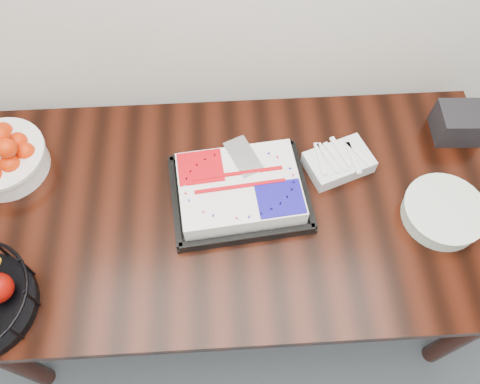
{
  "coord_description": "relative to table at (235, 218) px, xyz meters",
  "views": [
    {
      "loc": [
        -0.02,
        1.27,
        2.1
      ],
      "look_at": [
        0.02,
        2.0,
        0.83
      ],
      "focal_mm": 35.0,
      "sensor_mm": 36.0,
      "label": 1
    }
  ],
  "objects": [
    {
      "name": "table",
      "position": [
        0.0,
        0.0,
        0.0
      ],
      "size": [
        1.8,
        0.9,
        0.75
      ],
      "color": "black",
      "rests_on": "ground"
    },
    {
      "name": "cake_tray",
      "position": [
        0.02,
        0.04,
        0.13
      ],
      "size": [
        0.48,
        0.39,
        0.09
      ],
      "color": "black",
      "rests_on": "table"
    },
    {
      "name": "plate_stack",
      "position": [
        0.66,
        -0.08,
        0.12
      ],
      "size": [
        0.26,
        0.26,
        0.06
      ],
      "color": "white",
      "rests_on": "table"
    },
    {
      "name": "fork_bag",
      "position": [
        0.36,
        0.13,
        0.12
      ],
      "size": [
        0.25,
        0.2,
        0.06
      ],
      "color": "silver",
      "rests_on": "table"
    },
    {
      "name": "napkin_box",
      "position": [
        0.8,
        0.25,
        0.14
      ],
      "size": [
        0.16,
        0.14,
        0.11
      ],
      "primitive_type": "cube",
      "rotation": [
        0.0,
        0.0,
        -0.05
      ],
      "color": "black",
      "rests_on": "table"
    }
  ]
}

